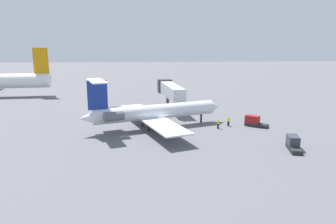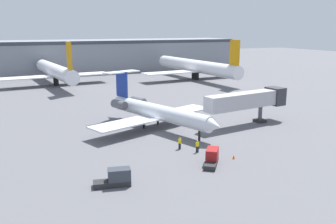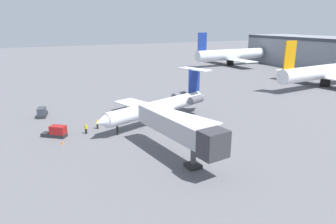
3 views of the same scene
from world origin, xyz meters
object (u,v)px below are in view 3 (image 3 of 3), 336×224
jet_bridge (182,129)px  baggage_tug_lead (56,132)px  regional_jet (162,106)px  baggage_tug_trailing (42,113)px  traffic_cone_near (62,143)px  parked_airliner_west_end (230,55)px  parked_airliner_west_mid (326,72)px  ground_crew_loader (97,124)px  ground_crew_marshaller (86,129)px

jet_bridge → baggage_tug_lead: jet_bridge is taller
regional_jet → jet_bridge: size_ratio=1.50×
baggage_tug_trailing → regional_jet: bearing=57.4°
regional_jet → traffic_cone_near: regional_jet is taller
regional_jet → parked_airliner_west_end: (-56.82, 57.59, 1.54)m
regional_jet → parked_airliner_west_mid: size_ratio=0.67×
ground_crew_loader → parked_airliner_west_end: size_ratio=0.05×
baggage_tug_lead → traffic_cone_near: bearing=6.5°
parked_airliner_west_end → regional_jet: bearing=-45.4°
ground_crew_loader → baggage_tug_lead: (1.11, -6.82, -0.02)m
ground_crew_marshaller → baggage_tug_trailing: size_ratio=0.40×
jet_bridge → baggage_tug_trailing: (-28.83, -15.19, -3.50)m
jet_bridge → ground_crew_marshaller: (-15.73, -9.40, -3.48)m
traffic_cone_near → ground_crew_marshaller: bearing=126.6°
traffic_cone_near → parked_airliner_west_mid: (-12.58, 73.24, 3.96)m
traffic_cone_near → parked_airliner_west_mid: bearing=99.7°
ground_crew_marshaller → traffic_cone_near: ground_crew_marshaller is taller
parked_airliner_west_mid → ground_crew_loader: bearing=-83.3°
baggage_tug_lead → baggage_tug_trailing: 12.70m
parked_airliner_west_end → ground_crew_marshaller: bearing=-51.3°
parked_airliner_west_mid → jet_bridge: bearing=-67.1°
baggage_tug_trailing → parked_airliner_west_mid: size_ratio=0.11×
jet_bridge → parked_airliner_west_end: parked_airliner_west_end is taller
jet_bridge → parked_airliner_west_end: 95.89m
baggage_tug_trailing → parked_airliner_west_mid: (3.63, 74.86, 3.40)m
regional_jet → baggage_tug_lead: regional_jet is taller
ground_crew_loader → parked_airliner_west_mid: size_ratio=0.04×
jet_bridge → parked_airliner_west_mid: size_ratio=0.45×
regional_jet → jet_bridge: bearing=-15.5°
regional_jet → baggage_tug_trailing: 23.47m
jet_bridge → baggage_tug_lead: size_ratio=4.23×
baggage_tug_trailing → ground_crew_loader: bearing=34.8°
ground_crew_loader → parked_airliner_west_end: parked_airliner_west_end is taller
baggage_tug_lead → traffic_cone_near: (3.56, 0.41, -0.56)m
ground_crew_marshaller → parked_airliner_west_mid: bearing=97.8°
jet_bridge → parked_airliner_west_mid: (-25.20, 59.67, -0.10)m
regional_jet → baggage_tug_trailing: regional_jet is taller
baggage_tug_trailing → traffic_cone_near: (16.21, 1.62, -0.56)m
jet_bridge → traffic_cone_near: jet_bridge is taller
traffic_cone_near → parked_airliner_west_end: 96.93m
ground_crew_loader → baggage_tug_lead: 6.91m
regional_jet → baggage_tug_trailing: size_ratio=6.06×
jet_bridge → ground_crew_loader: size_ratio=10.05×
ground_crew_loader → parked_airliner_west_mid: bearing=96.7°
traffic_cone_near → parked_airliner_west_end: (-60.44, 75.66, 4.20)m
ground_crew_loader → jet_bridge: bearing=22.5°
ground_crew_marshaller → baggage_tug_lead: baggage_tug_lead is taller
regional_jet → ground_crew_marshaller: bearing=-87.8°
regional_jet → parked_airliner_west_mid: 55.91m
baggage_tug_trailing → parked_airliner_west_mid: bearing=87.2°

